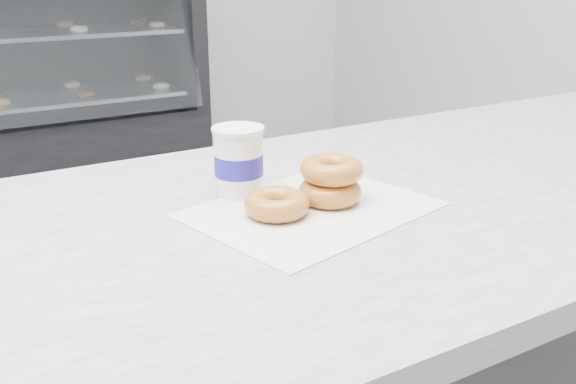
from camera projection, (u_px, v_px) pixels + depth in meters
name	position (u px, v px, depth m)	size (l,w,h in m)	color
wax_paper	(312.00, 209.00, 0.95)	(0.34, 0.26, 0.00)	silver
donut_single	(277.00, 204.00, 0.92)	(0.10, 0.10, 0.03)	#B58531
donut_stack	(331.00, 181.00, 0.97)	(0.13, 0.13, 0.07)	#B58531
coffee_cup	(239.00, 160.00, 1.00)	(0.09, 0.09, 0.11)	white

